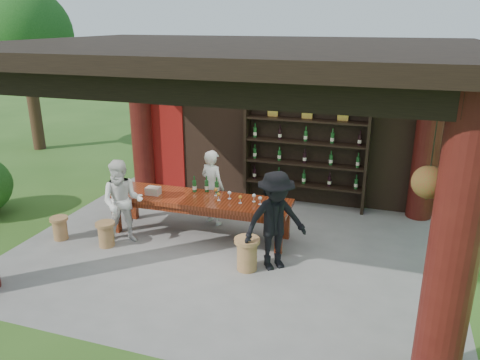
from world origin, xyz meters
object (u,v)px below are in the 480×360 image
(stool_near_left, at_px, (106,234))
(guest_woman, at_px, (122,202))
(stool_near_right, at_px, (247,253))
(wine_shelf, at_px, (305,154))
(tasting_table, at_px, (200,203))
(napkin_basket, at_px, (153,191))
(stool_far_left, at_px, (60,228))
(host, at_px, (213,187))
(guest_man, at_px, (275,221))

(stool_near_left, distance_m, guest_woman, 0.63)
(stool_near_left, xyz_separation_m, stool_near_right, (2.62, -0.01, 0.05))
(wine_shelf, distance_m, tasting_table, 2.65)
(napkin_basket, bearing_deg, stool_far_left, -150.45)
(wine_shelf, height_order, stool_far_left, wine_shelf)
(wine_shelf, relative_size, napkin_basket, 10.00)
(tasting_table, distance_m, host, 0.60)
(stool_far_left, relative_size, guest_man, 0.26)
(stool_near_right, relative_size, napkin_basket, 2.09)
(stool_far_left, xyz_separation_m, guest_man, (3.98, 0.22, 0.59))
(wine_shelf, distance_m, napkin_basket, 3.30)
(tasting_table, relative_size, stool_far_left, 7.91)
(wine_shelf, xyz_separation_m, napkin_basket, (-2.41, -2.23, -0.33))
(stool_near_right, bearing_deg, guest_woman, 173.25)
(wine_shelf, xyz_separation_m, guest_woman, (-2.73, -2.77, -0.38))
(stool_near_left, relative_size, host, 0.30)
(stool_near_left, height_order, stool_near_right, stool_near_right)
(stool_near_right, xyz_separation_m, napkin_basket, (-2.09, 0.83, 0.53))
(stool_near_left, bearing_deg, host, 46.95)
(guest_man, xyz_separation_m, napkin_basket, (-2.49, 0.63, 0.00))
(host, bearing_deg, wine_shelf, -112.98)
(stool_far_left, xyz_separation_m, host, (2.40, 1.56, 0.52))
(stool_far_left, bearing_deg, wine_shelf, 38.23)
(stool_near_left, distance_m, guest_man, 3.08)
(stool_far_left, height_order, napkin_basket, napkin_basket)
(stool_far_left, height_order, guest_man, guest_man)
(tasting_table, relative_size, guest_man, 2.07)
(wine_shelf, height_order, napkin_basket, wine_shelf)
(tasting_table, height_order, guest_man, guest_man)
(stool_near_right, bearing_deg, stool_far_left, -179.78)
(stool_near_left, height_order, guest_man, guest_man)
(guest_man, bearing_deg, stool_near_left, 145.12)
(stool_near_left, distance_m, napkin_basket, 1.14)
(guest_woman, relative_size, napkin_basket, 5.89)
(wine_shelf, xyz_separation_m, stool_far_left, (-3.90, -3.07, -0.92))
(wine_shelf, relative_size, host, 1.74)
(tasting_table, bearing_deg, napkin_basket, -172.10)
(stool_near_left, height_order, stool_far_left, stool_near_left)
(wine_shelf, xyz_separation_m, tasting_table, (-1.53, -2.10, -0.51))
(stool_near_left, xyz_separation_m, napkin_basket, (0.53, 0.83, 0.58))
(wine_shelf, distance_m, host, 2.17)
(wine_shelf, relative_size, stool_near_right, 4.78)
(host, relative_size, napkin_basket, 5.74)
(stool_far_left, distance_m, host, 2.91)
(stool_far_left, distance_m, guest_man, 4.03)
(tasting_table, height_order, stool_far_left, tasting_table)
(guest_man, bearing_deg, stool_far_left, 144.51)
(wine_shelf, distance_m, stool_near_right, 3.19)
(stool_near_left, relative_size, guest_woman, 0.30)
(stool_near_right, xyz_separation_m, stool_far_left, (-3.58, -0.01, -0.06))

